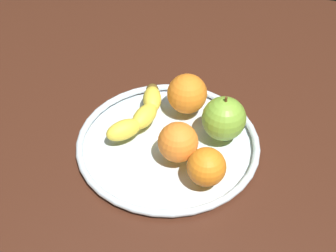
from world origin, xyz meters
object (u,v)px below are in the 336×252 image
object	(u,v)px
banana	(141,113)
orange_back_right	(206,167)
fruit_bowl	(168,142)
apple	(224,118)
orange_back_left	(187,94)
orange_center	(178,142)

from	to	relation	value
banana	orange_back_right	world-z (taller)	orange_back_right
fruit_bowl	apple	bearing A→B (deg)	-63.82
banana	apple	bearing A→B (deg)	-75.15
banana	orange_back_right	xyz separation A→B (cm)	(-9.50, -14.73, 1.36)
fruit_bowl	banana	size ratio (longest dim) A/B	1.87
banana	orange_back_left	bearing A→B (deg)	-39.52
orange_back_right	fruit_bowl	bearing A→B (deg)	52.28
fruit_bowl	banana	xyz separation A→B (cm)	(2.81, 6.08, 2.58)
apple	orange_back_right	size ratio (longest dim) A/B	1.36
orange_center	orange_back_right	world-z (taller)	orange_center
fruit_bowl	orange_back_right	size ratio (longest dim) A/B	5.18
apple	orange_back_right	xyz separation A→B (cm)	(-10.85, -0.17, -0.71)
fruit_bowl	orange_back_left	world-z (taller)	orange_back_left
orange_back_left	fruit_bowl	bearing A→B (deg)	176.29
banana	orange_center	bearing A→B (deg)	-114.74
orange_back_right	orange_back_left	bearing A→B (deg)	27.93
banana	orange_center	distance (cm)	11.02
banana	orange_center	xyz separation A→B (cm)	(-6.14, -9.01, 1.61)
apple	orange_back_left	xyz separation A→B (cm)	(4.41, 7.92, -0.14)
fruit_bowl	apple	xyz separation A→B (cm)	(4.16, -8.47, 4.65)
apple	orange_back_left	bearing A→B (deg)	60.90
orange_back_left	orange_back_right	world-z (taller)	orange_back_left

